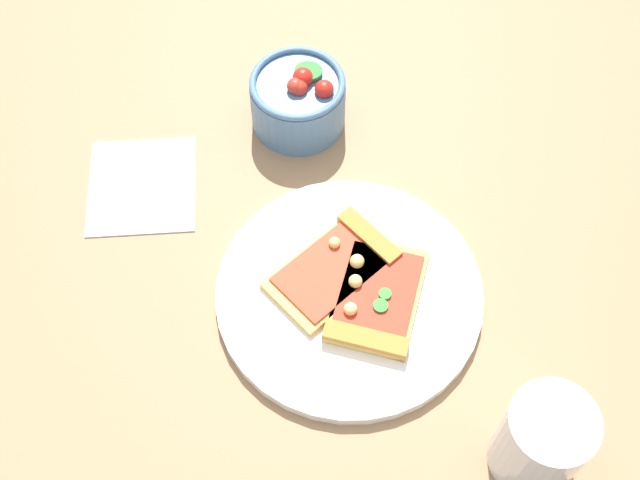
{
  "coord_description": "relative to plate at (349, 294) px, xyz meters",
  "views": [
    {
      "loc": [
        -0.41,
        -0.02,
        0.79
      ],
      "look_at": [
        0.04,
        0.02,
        0.03
      ],
      "focal_mm": 46.99,
      "sensor_mm": 36.0,
      "label": 1
    }
  ],
  "objects": [
    {
      "name": "ground_plane",
      "position": [
        0.01,
        0.02,
        -0.01
      ],
      "size": [
        2.4,
        2.4,
        0.0
      ],
      "primitive_type": "plane",
      "color": "#93704C",
      "rests_on": "ground"
    },
    {
      "name": "plate",
      "position": [
        0.0,
        0.0,
        0.0
      ],
      "size": [
        0.28,
        0.28,
        0.01
      ],
      "primitive_type": "cylinder",
      "color": "white",
      "rests_on": "ground_plane"
    },
    {
      "name": "pizza_slice_near",
      "position": [
        -0.02,
        -0.03,
        0.01
      ],
      "size": [
        0.14,
        0.11,
        0.02
      ],
      "color": "#E5B256",
      "rests_on": "plate"
    },
    {
      "name": "pizza_slice_far",
      "position": [
        0.03,
        0.01,
        0.01
      ],
      "size": [
        0.15,
        0.15,
        0.02
      ],
      "color": "#E5B256",
      "rests_on": "plate"
    },
    {
      "name": "salad_bowl",
      "position": [
        0.23,
        0.08,
        0.03
      ],
      "size": [
        0.11,
        0.11,
        0.08
      ],
      "color": "#4C7299",
      "rests_on": "ground_plane"
    },
    {
      "name": "soda_glass",
      "position": [
        -0.16,
        -0.18,
        0.04
      ],
      "size": [
        0.08,
        0.08,
        0.11
      ],
      "color": "silver",
      "rests_on": "ground_plane"
    },
    {
      "name": "paper_napkin",
      "position": [
        0.12,
        0.24,
        -0.01
      ],
      "size": [
        0.15,
        0.14,
        0.0
      ],
      "primitive_type": "cube",
      "rotation": [
        0.0,
        0.0,
        0.15
      ],
      "color": "white",
      "rests_on": "ground_plane"
    }
  ]
}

